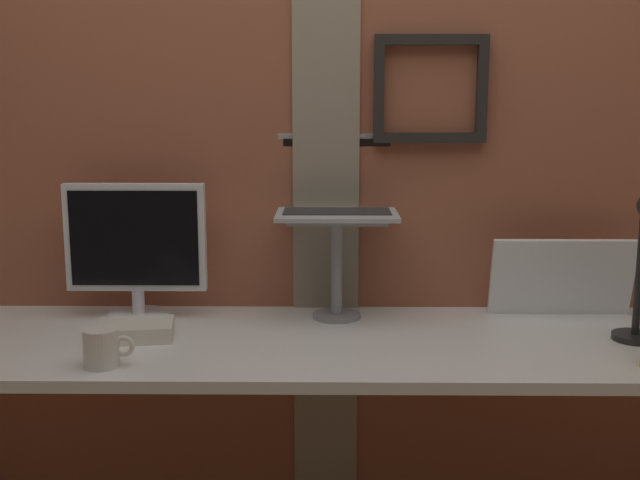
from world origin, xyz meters
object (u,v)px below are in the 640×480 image
monitor (136,244)px  laptop (337,192)px  coffee_mug (102,348)px  whiteboard_panel (562,277)px

monitor → laptop: 0.60m
monitor → laptop: size_ratio=1.16×
monitor → coffee_mug: monitor is taller
laptop → whiteboard_panel: size_ratio=0.83×
coffee_mug → monitor: bearing=92.1°
laptop → whiteboard_panel: 0.70m
monitor → laptop: bearing=6.9°
monitor → whiteboard_panel: 1.24m
whiteboard_panel → monitor: bearing=-178.7°
monitor → whiteboard_panel: bearing=1.3°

